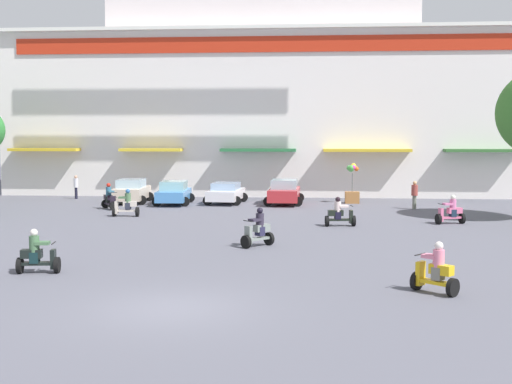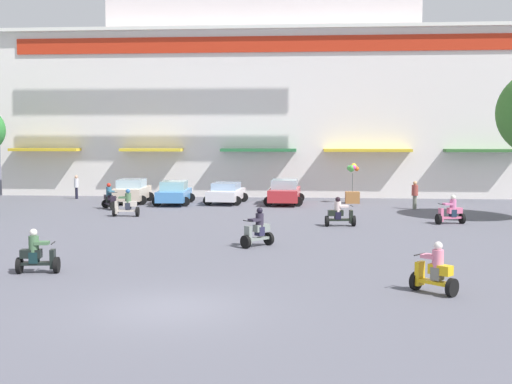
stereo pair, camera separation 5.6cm
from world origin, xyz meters
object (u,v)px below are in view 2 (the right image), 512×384
Objects in this scene: parked_car_3 at (285,192)px; scooter_rider_1 at (258,230)px; pedestrian_0 at (415,193)px; parked_car_0 at (132,191)px; scooter_rider_3 at (435,272)px; scooter_rider_6 at (340,214)px; balloon_vendor_cart at (352,186)px; parked_car_2 at (226,193)px; parked_car_1 at (174,193)px; pedestrian_1 at (76,185)px; scooter_rider_4 at (451,212)px; scooter_rider_2 at (37,255)px; scooter_rider_5 at (126,205)px; scooter_rider_0 at (110,199)px.

parked_car_3 reaches higher than scooter_rider_1.
parked_car_0 is at bearing 173.17° from pedestrian_0.
pedestrian_0 is (2.65, 21.22, 0.32)m from scooter_rider_3.
scooter_rider_6 is 10.87m from balloon_vendor_cart.
parked_car_0 is at bearing -178.60° from parked_car_2.
parked_car_2 is (3.23, 0.78, -0.05)m from parked_car_1.
pedestrian_1 reaches higher than parked_car_3.
pedestrian_1 is (-23.03, 10.91, 0.33)m from scooter_rider_4.
balloon_vendor_cart is at bearing 11.45° from parked_car_3.
scooter_rider_2 is 0.90× the size of pedestrian_1.
pedestrian_0 reaches higher than scooter_rider_2.
scooter_rider_5 is 1.00× the size of scooter_rider_6.
scooter_rider_5 reaches higher than parked_car_2.
scooter_rider_4 is at bearing 13.00° from scooter_rider_6.
parked_car_0 is at bearing 155.15° from scooter_rider_4.
scooter_rider_0 is 0.93× the size of pedestrian_0.
scooter_rider_3 is (12.29, -1.73, 0.03)m from scooter_rider_2.
scooter_rider_5 is (-16.92, 1.61, 0.02)m from scooter_rider_4.
scooter_rider_2 is at bearing -139.98° from scooter_rider_1.
parked_car_3 reaches higher than parked_car_0.
scooter_rider_2 is at bearing -85.41° from scooter_rider_5.
parked_car_1 is 0.95× the size of parked_car_3.
scooter_rider_5 is (-7.87, 9.03, -0.03)m from scooter_rider_1.
parked_car_0 is 7.15m from scooter_rider_5.
balloon_vendor_cart is at bearing 7.86° from parked_car_1.
parked_car_3 is 10.87m from scooter_rider_5.
parked_car_1 is at bearing 89.63° from scooter_rider_2.
scooter_rider_4 is at bearing -14.76° from scooter_rider_0.
scooter_rider_4 is at bearing 39.64° from scooter_rider_2.
pedestrian_0 is 1.04× the size of pedestrian_1.
scooter_rider_3 is at bearing -52.69° from pedestrian_1.
pedestrian_0 reaches higher than parked_car_2.
scooter_rider_4 is 1.01× the size of scooter_rider_5.
parked_car_3 is 2.87× the size of scooter_rider_3.
scooter_rider_2 is at bearing -82.67° from parked_car_0.
scooter_rider_1 is 0.97× the size of pedestrian_1.
scooter_rider_2 is at bearing -98.78° from parked_car_2.
scooter_rider_5 is (1.61, -6.97, -0.15)m from parked_car_0.
scooter_rider_3 is 32.29m from pedestrian_1.
scooter_rider_0 reaches higher than scooter_rider_3.
pedestrian_0 reaches higher than scooter_rider_5.
pedestrian_0 reaches higher than scooter_rider_6.
scooter_rider_6 is (3.50, 6.14, -0.06)m from scooter_rider_1.
parked_car_3 is at bearing 71.82° from scooter_rider_2.
scooter_rider_3 is at bearing -81.18° from scooter_rider_6.
scooter_rider_0 is (-10.25, -3.66, -0.15)m from parked_car_3.
scooter_rider_1 is 0.93× the size of pedestrian_0.
scooter_rider_1 is at bearing -52.66° from pedestrian_1.
parked_car_1 is 2.61× the size of scooter_rider_0.
parked_car_2 is 7.50m from scooter_rider_0.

